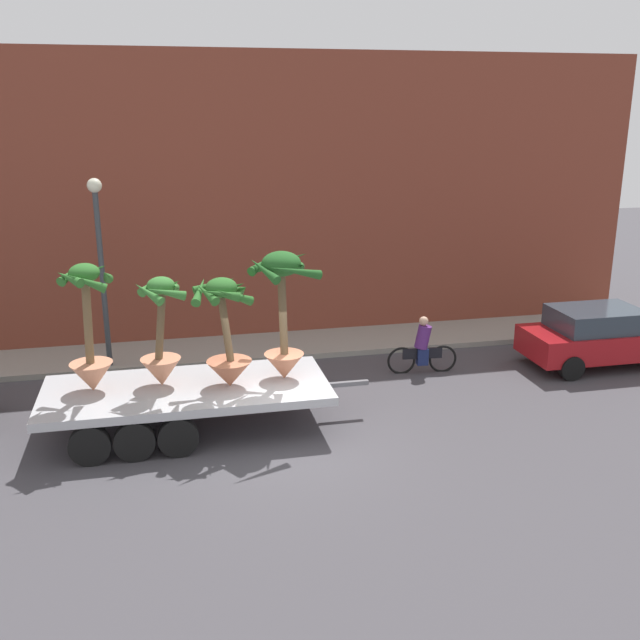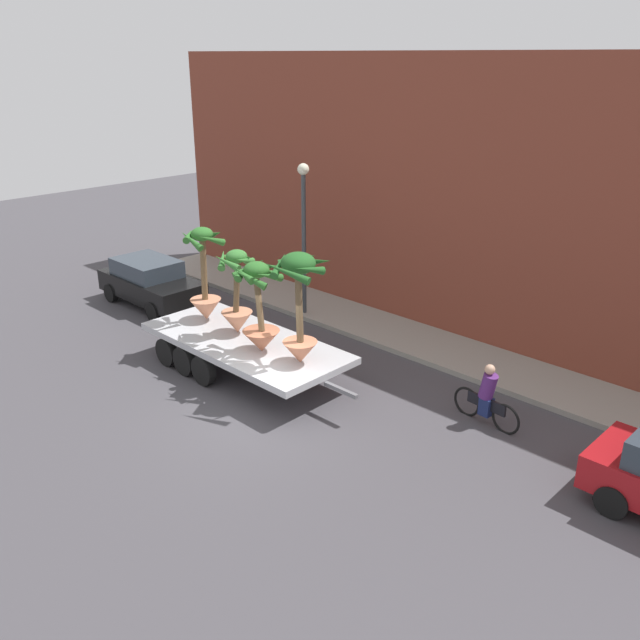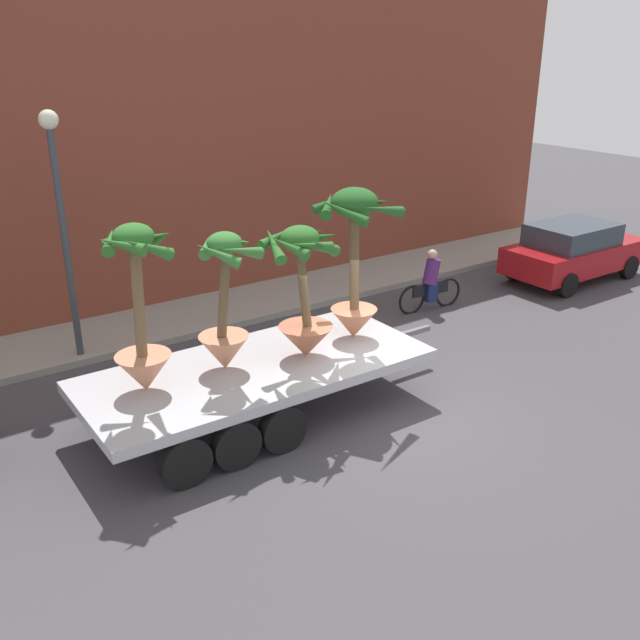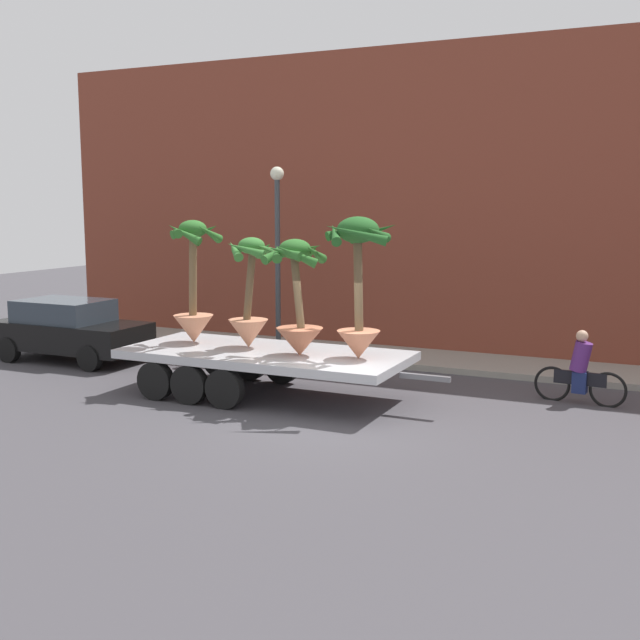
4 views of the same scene
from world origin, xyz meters
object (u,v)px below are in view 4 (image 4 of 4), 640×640
(potted_palm_front, at_px, (193,290))
(potted_palm_rear, at_px, (297,302))
(trailing_car, at_px, (69,329))
(flatbed_trailer, at_px, (255,359))
(potted_palm_extra, at_px, (358,280))
(potted_palm_middle, at_px, (249,302))
(street_lamp, at_px, (278,234))
(cyclist, at_px, (580,371))

(potted_palm_front, bearing_deg, potted_palm_rear, -7.53)
(trailing_car, bearing_deg, flatbed_trailer, -10.98)
(potted_palm_front, xyz_separation_m, potted_palm_extra, (3.97, -0.16, 0.40))
(potted_palm_middle, xyz_separation_m, street_lamp, (-1.38, 3.89, 1.26))
(potted_palm_rear, height_order, trailing_car, potted_palm_rear)
(cyclist, bearing_deg, potted_palm_rear, -155.85)
(potted_palm_rear, bearing_deg, potted_palm_middle, 165.31)
(flatbed_trailer, distance_m, trailing_car, 6.31)
(cyclist, bearing_deg, street_lamp, 166.55)
(potted_palm_front, height_order, trailing_car, potted_palm_front)
(potted_palm_front, relative_size, trailing_car, 0.66)
(trailing_car, xyz_separation_m, street_lamp, (4.59, 2.85, 2.41))
(potted_palm_middle, distance_m, street_lamp, 4.32)
(potted_palm_front, xyz_separation_m, cyclist, (7.97, 1.98, -1.47))
(potted_palm_middle, distance_m, potted_palm_front, 1.43)
(trailing_car, bearing_deg, potted_palm_extra, -7.90)
(potted_palm_extra, distance_m, trailing_car, 8.77)
(trailing_car, bearing_deg, potted_palm_front, -12.67)
(potted_palm_rear, bearing_deg, potted_palm_extra, 9.39)
(potted_palm_rear, relative_size, cyclist, 1.28)
(flatbed_trailer, distance_m, potted_palm_front, 2.14)
(cyclist, bearing_deg, potted_palm_front, -166.03)
(flatbed_trailer, bearing_deg, potted_palm_extra, 0.49)
(cyclist, bearing_deg, potted_palm_extra, -151.84)
(flatbed_trailer, relative_size, cyclist, 3.80)
(potted_palm_extra, height_order, trailing_car, potted_palm_extra)
(potted_palm_front, height_order, street_lamp, street_lamp)
(potted_palm_middle, relative_size, cyclist, 1.28)
(potted_palm_front, distance_m, cyclist, 8.34)
(potted_palm_front, bearing_deg, potted_palm_extra, -2.29)
(potted_palm_front, xyz_separation_m, trailing_car, (-4.55, 1.02, -1.32))
(potted_palm_front, bearing_deg, trailing_car, 167.33)
(potted_palm_rear, height_order, cyclist, potted_palm_rear)
(potted_palm_rear, bearing_deg, cyclist, 24.15)
(street_lamp, bearing_deg, potted_palm_extra, -45.80)
(potted_palm_middle, bearing_deg, cyclist, 16.98)
(flatbed_trailer, relative_size, street_lamp, 1.45)
(potted_palm_middle, xyz_separation_m, trailing_car, (-5.97, 1.04, -1.14))
(potted_palm_rear, distance_m, potted_palm_extra, 1.33)
(potted_palm_front, distance_m, street_lamp, 4.03)
(potted_palm_rear, xyz_separation_m, potted_palm_middle, (-1.32, 0.35, -0.10))
(potted_palm_front, bearing_deg, potted_palm_middle, -0.66)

